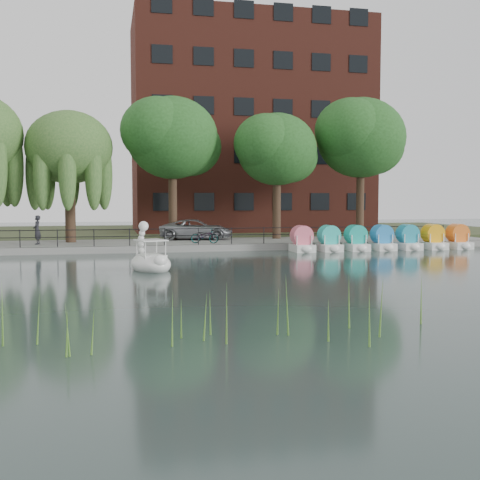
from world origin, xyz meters
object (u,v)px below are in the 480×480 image
object	(u,v)px
minivan	(196,228)
pedestrian	(37,228)
swan_boat	(150,260)
bicycle	(205,235)

from	to	relation	value
minivan	pedestrian	distance (m)	10.06
minivan	pedestrian	world-z (taller)	pedestrian
pedestrian	swan_boat	distance (m)	12.58
minivan	bicycle	bearing A→B (deg)	-169.29
bicycle	swan_boat	bearing A→B (deg)	-179.94
bicycle	pedestrian	distance (m)	9.96
minivan	pedestrian	bearing A→B (deg)	112.26
minivan	bicycle	distance (m)	3.38
minivan	pedestrian	size ratio (longest dim) A/B	2.80
minivan	swan_boat	world-z (taller)	swan_boat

